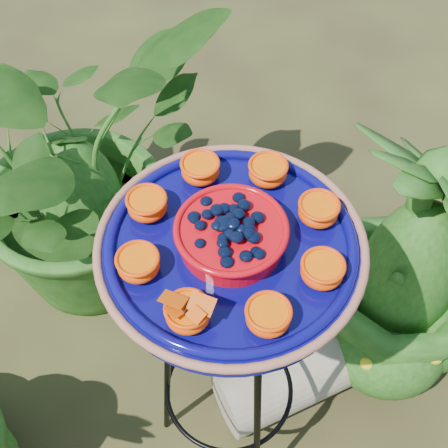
{
  "coord_description": "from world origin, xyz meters",
  "views": [
    {
      "loc": [
        0.17,
        -0.64,
        1.96
      ],
      "look_at": [
        0.04,
        0.05,
        1.04
      ],
      "focal_mm": 50.0,
      "sensor_mm": 36.0,
      "label": 1
    }
  ],
  "objects": [
    {
      "name": "driftwood_log",
      "position": [
        0.29,
        0.23,
        0.1
      ],
      "size": [
        0.62,
        0.52,
        0.2
      ],
      "primitive_type": "cylinder",
      "rotation": [
        0.0,
        1.57,
        0.62
      ],
      "color": "tan",
      "rests_on": "ground"
    },
    {
      "name": "ground_plane",
      "position": [
        0.0,
        0.0,
        0.0
      ],
      "size": [
        20.0,
        20.0,
        0.0
      ],
      "primitive_type": "plane",
      "color": "black",
      "rests_on": "ground"
    },
    {
      "name": "feeder_dish",
      "position": [
        0.06,
        0.03,
        1.01
      ],
      "size": [
        0.65,
        0.65,
        0.12
      ],
      "rotation": [
        0.0,
        0.0,
        -0.43
      ],
      "color": "#08075C",
      "rests_on": "tripod_stand"
    },
    {
      "name": "shrub_back_right",
      "position": [
        0.52,
        0.44,
        0.46
      ],
      "size": [
        0.73,
        0.73,
        0.92
      ],
      "primitive_type": "imported",
      "rotation": [
        0.0,
        0.0,
        2.32
      ],
      "color": "#194612",
      "rests_on": "ground"
    },
    {
      "name": "tripod_stand",
      "position": [
        0.06,
        0.03,
        0.59
      ],
      "size": [
        0.46,
        0.46,
        0.97
      ],
      "rotation": [
        0.0,
        0.0,
        -0.43
      ],
      "color": "black",
      "rests_on": "ground"
    },
    {
      "name": "shrub_back_left",
      "position": [
        -0.55,
        0.59,
        0.51
      ],
      "size": [
        1.13,
        1.19,
        1.03
      ],
      "primitive_type": "imported",
      "rotation": [
        0.0,
        0.0,
        1.11
      ],
      "color": "#194612",
      "rests_on": "ground"
    }
  ]
}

